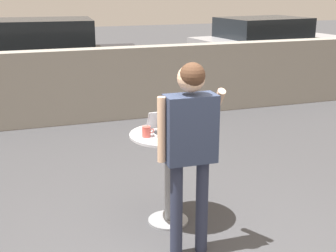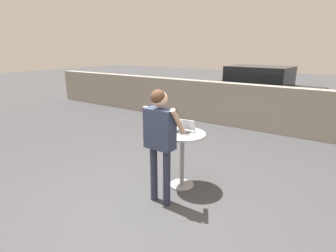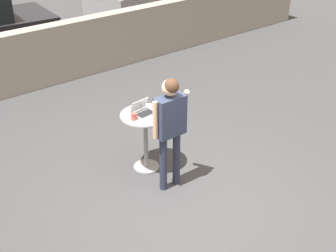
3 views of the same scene
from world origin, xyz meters
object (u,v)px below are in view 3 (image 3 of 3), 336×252
at_px(cafe_table, 146,130).
at_px(coffee_mug, 134,117).
at_px(standing_person, 170,120).
at_px(laptop, 143,111).

height_order(cafe_table, coffee_mug, coffee_mug).
bearing_deg(standing_person, cafe_table, 88.57).
bearing_deg(coffee_mug, laptop, 18.14).
relative_size(cafe_table, standing_person, 0.55).
distance_m(cafe_table, laptop, 0.32).
height_order(cafe_table, laptop, laptop).
height_order(laptop, standing_person, standing_person).
relative_size(coffee_mug, standing_person, 0.07).
distance_m(coffee_mug, standing_person, 0.63).
distance_m(laptop, coffee_mug, 0.23).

